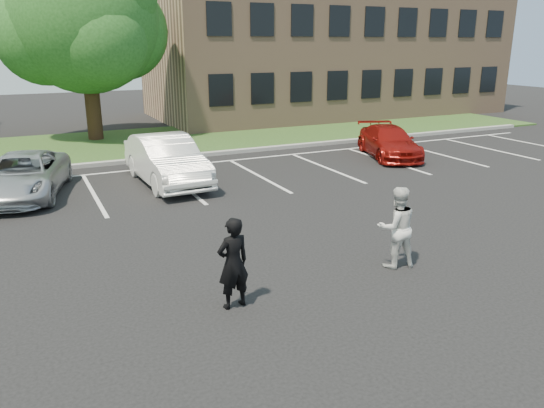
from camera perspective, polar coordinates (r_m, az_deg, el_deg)
The scene contains 11 objects.
ground_plane at distance 10.83m, azimuth 2.31°, elevation -7.75°, with size 90.00×90.00×0.00m, color black.
curb at distance 21.65m, azimuth -12.72°, elevation 4.74°, with size 40.00×0.30×0.15m, color gray.
grass_strip at distance 25.50m, azimuth -14.81°, elevation 6.34°, with size 44.00×8.00×0.08m, color #223D15.
stall_lines at distance 19.17m, azimuth -6.52°, elevation 3.27°, with size 34.00×5.36×0.01m.
office_building at distance 35.88m, azimuth 5.93°, elevation 16.37°, with size 22.40×10.40×8.30m.
tree at distance 26.70m, azimuth -19.32°, elevation 17.90°, with size 7.80×7.20×8.80m.
man_black_suit at distance 9.34m, azimuth -4.20°, elevation -6.37°, with size 0.61×0.40×1.68m, color black.
man_white_shirt at distance 11.27m, azimuth 13.25°, elevation -2.45°, with size 0.84×0.66×1.73m, color silver.
car_silver_minivan at distance 17.76m, azimuth -25.22°, elevation 2.77°, with size 2.17×4.70×1.31m, color #B4B7BD.
car_white_sedan at distance 17.90m, azimuth -11.28°, elevation 4.66°, with size 1.69×4.83×1.59m, color white.
car_red_compact at distance 22.30m, azimuth 12.46°, elevation 6.54°, with size 1.74×4.27×1.24m, color maroon.
Camera 1 is at (-4.63, -8.67, 4.54)m, focal length 35.00 mm.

